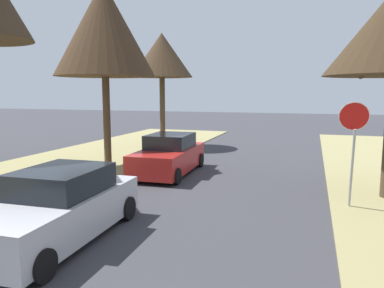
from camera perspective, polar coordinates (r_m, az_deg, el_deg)
stop_sign_far at (r=11.11m, az=23.56°, el=1.78°), size 0.81×0.57×2.94m
street_tree_left_mid_b at (r=16.60m, az=-13.38°, el=16.74°), size 4.24×4.24×7.76m
street_tree_left_far at (r=22.15m, az=-4.66°, el=13.35°), size 3.58×3.58×6.59m
parked_sedan_silver at (r=8.75m, az=-19.84°, el=-9.23°), size 2.08×4.46×1.57m
parked_sedan_red at (r=14.90m, az=-3.56°, el=-1.78°), size 2.08×4.46×1.57m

